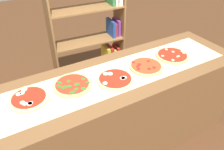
{
  "coord_description": "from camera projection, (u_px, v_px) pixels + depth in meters",
  "views": [
    {
      "loc": [
        -0.76,
        -1.33,
        1.99
      ],
      "look_at": [
        0.0,
        0.0,
        0.92
      ],
      "focal_mm": 35.72,
      "sensor_mm": 36.0,
      "label": 1
    }
  ],
  "objects": [
    {
      "name": "pizza_pepperoni_3",
      "position": [
        146.0,
        66.0,
        1.99
      ],
      "size": [
        0.3,
        0.3,
        0.03
      ],
      "color": "#DBB26B",
      "rests_on": "parchment_paper"
    },
    {
      "name": "parchment_paper",
      "position": [
        112.0,
        77.0,
        1.88
      ],
      "size": [
        2.23,
        0.45,
        0.0
      ],
      "primitive_type": "cube",
      "color": "beige",
      "rests_on": "counter"
    },
    {
      "name": "pizza_mozzarella_2",
      "position": [
        115.0,
        79.0,
        1.83
      ],
      "size": [
        0.31,
        0.31,
        0.02
      ],
      "color": "#E5C17F",
      "rests_on": "parchment_paper"
    },
    {
      "name": "ground_plane",
      "position": [
        112.0,
        145.0,
        2.39
      ],
      "size": [
        12.0,
        12.0,
        0.0
      ],
      "primitive_type": "plane",
      "color": "#4C2D19"
    },
    {
      "name": "pizza_spinach_1",
      "position": [
        72.0,
        85.0,
        1.77
      ],
      "size": [
        0.31,
        0.31,
        0.03
      ],
      "color": "#DBB26B",
      "rests_on": "parchment_paper"
    },
    {
      "name": "bookshelf",
      "position": [
        97.0,
        46.0,
        2.78
      ],
      "size": [
        0.88,
        0.35,
        1.58
      ],
      "color": "brown",
      "rests_on": "ground_plane"
    },
    {
      "name": "counter",
      "position": [
        112.0,
        115.0,
        2.14
      ],
      "size": [
        2.51,
        0.72,
        0.9
      ],
      "primitive_type": "cube",
      "color": "brown",
      "rests_on": "ground_plane"
    },
    {
      "name": "pizza_mushroom_4",
      "position": [
        172.0,
        55.0,
        2.15
      ],
      "size": [
        0.31,
        0.31,
        0.03
      ],
      "color": "#DBB26B",
      "rests_on": "parchment_paper"
    },
    {
      "name": "pizza_mozzarella_0",
      "position": [
        29.0,
        98.0,
        1.64
      ],
      "size": [
        0.3,
        0.3,
        0.03
      ],
      "color": "#E5C17F",
      "rests_on": "parchment_paper"
    }
  ]
}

